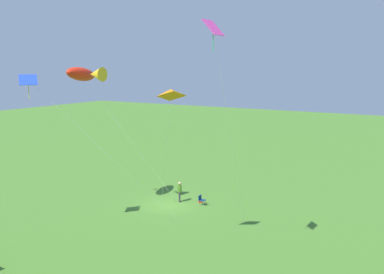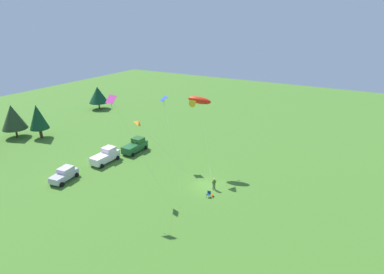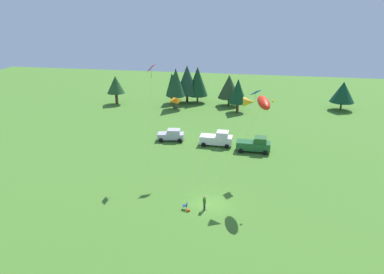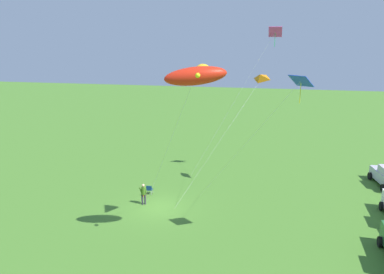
{
  "view_description": "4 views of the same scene",
  "coord_description": "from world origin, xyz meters",
  "px_view_note": "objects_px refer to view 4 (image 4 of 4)",
  "views": [
    {
      "loc": [
        -20.18,
        29.91,
        11.6
      ],
      "look_at": [
        -3.59,
        2.17,
        6.36
      ],
      "focal_mm": 42.0,
      "sensor_mm": 36.0,
      "label": 1
    },
    {
      "loc": [
        -33.37,
        -16.5,
        22.05
      ],
      "look_at": [
        -1.56,
        1.55,
        7.75
      ],
      "focal_mm": 28.0,
      "sensor_mm": 36.0,
      "label": 2
    },
    {
      "loc": [
        4.82,
        -36.26,
        21.27
      ],
      "look_at": [
        -1.95,
        0.26,
        7.76
      ],
      "focal_mm": 35.0,
      "sensor_mm": 36.0,
      "label": 3
    },
    {
      "loc": [
        26.03,
        8.54,
        12.75
      ],
      "look_at": [
        -2.88,
        2.15,
        5.15
      ],
      "focal_mm": 35.0,
      "sensor_mm": 36.0,
      "label": 4
    }
  ],
  "objects_px": {
    "folding_chair": "(149,189)",
    "kite_diamond_rainbow": "(273,36)",
    "kite_diamond_blue": "(297,86)",
    "kite_delta_orange": "(260,78)",
    "backpack_on_grass": "(143,194)",
    "kite_large_fish": "(197,75)",
    "person_kite_flyer": "(143,192)"
  },
  "relations": [
    {
      "from": "person_kite_flyer",
      "to": "kite_diamond_rainbow",
      "type": "relative_size",
      "value": 0.12
    },
    {
      "from": "kite_large_fish",
      "to": "kite_diamond_rainbow",
      "type": "height_order",
      "value": "kite_diamond_rainbow"
    },
    {
      "from": "person_kite_flyer",
      "to": "kite_diamond_rainbow",
      "type": "height_order",
      "value": "kite_diamond_rainbow"
    },
    {
      "from": "folding_chair",
      "to": "kite_diamond_rainbow",
      "type": "xyz_separation_m",
      "value": [
        -6.24,
        9.61,
        12.68
      ]
    },
    {
      "from": "kite_large_fish",
      "to": "kite_diamond_blue",
      "type": "height_order",
      "value": "kite_large_fish"
    },
    {
      "from": "backpack_on_grass",
      "to": "folding_chair",
      "type": "bearing_deg",
      "value": 128.94
    },
    {
      "from": "person_kite_flyer",
      "to": "kite_large_fish",
      "type": "bearing_deg",
      "value": -164.98
    },
    {
      "from": "backpack_on_grass",
      "to": "kite_delta_orange",
      "type": "relative_size",
      "value": 0.03
    },
    {
      "from": "folding_chair",
      "to": "kite_large_fish",
      "type": "height_order",
      "value": "kite_large_fish"
    },
    {
      "from": "kite_delta_orange",
      "to": "backpack_on_grass",
      "type": "bearing_deg",
      "value": -70.93
    },
    {
      "from": "backpack_on_grass",
      "to": "kite_delta_orange",
      "type": "distance_m",
      "value": 13.77
    },
    {
      "from": "kite_diamond_blue",
      "to": "person_kite_flyer",
      "type": "bearing_deg",
      "value": -111.96
    },
    {
      "from": "kite_diamond_rainbow",
      "to": "kite_delta_orange",
      "type": "xyz_separation_m",
      "value": [
        3.41,
        -0.85,
        -3.3
      ]
    },
    {
      "from": "kite_large_fish",
      "to": "person_kite_flyer",
      "type": "bearing_deg",
      "value": -133.86
    },
    {
      "from": "kite_diamond_blue",
      "to": "kite_delta_orange",
      "type": "height_order",
      "value": "kite_diamond_blue"
    },
    {
      "from": "folding_chair",
      "to": "kite_diamond_rainbow",
      "type": "bearing_deg",
      "value": -58.98
    },
    {
      "from": "person_kite_flyer",
      "to": "kite_delta_orange",
      "type": "distance_m",
      "value": 13.23
    },
    {
      "from": "backpack_on_grass",
      "to": "kite_large_fish",
      "type": "bearing_deg",
      "value": 41.31
    },
    {
      "from": "person_kite_flyer",
      "to": "folding_chair",
      "type": "relative_size",
      "value": 2.12
    },
    {
      "from": "kite_large_fish",
      "to": "kite_diamond_rainbow",
      "type": "xyz_separation_m",
      "value": [
        -13.46,
        4.0,
        2.31
      ]
    },
    {
      "from": "person_kite_flyer",
      "to": "backpack_on_grass",
      "type": "height_order",
      "value": "person_kite_flyer"
    },
    {
      "from": "kite_diamond_rainbow",
      "to": "kite_diamond_blue",
      "type": "distance_m",
      "value": 13.12
    },
    {
      "from": "kite_large_fish",
      "to": "backpack_on_grass",
      "type": "bearing_deg",
      "value": -138.69
    },
    {
      "from": "backpack_on_grass",
      "to": "kite_diamond_rainbow",
      "type": "bearing_deg",
      "value": 123.27
    },
    {
      "from": "person_kite_flyer",
      "to": "folding_chair",
      "type": "bearing_deg",
      "value": -25.55
    },
    {
      "from": "kite_large_fish",
      "to": "kite_diamond_blue",
      "type": "distance_m",
      "value": 5.7
    },
    {
      "from": "kite_diamond_rainbow",
      "to": "person_kite_flyer",
      "type": "bearing_deg",
      "value": -48.76
    },
    {
      "from": "backpack_on_grass",
      "to": "person_kite_flyer",
      "type": "bearing_deg",
      "value": 20.47
    },
    {
      "from": "kite_diamond_blue",
      "to": "kite_delta_orange",
      "type": "distance_m",
      "value": 9.63
    },
    {
      "from": "kite_diamond_rainbow",
      "to": "kite_delta_orange",
      "type": "distance_m",
      "value": 4.82
    },
    {
      "from": "kite_large_fish",
      "to": "kite_diamond_blue",
      "type": "xyz_separation_m",
      "value": [
        -0.75,
        5.63,
        -0.54
      ]
    },
    {
      "from": "folding_chair",
      "to": "kite_large_fish",
      "type": "bearing_deg",
      "value": -144.1
    }
  ]
}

